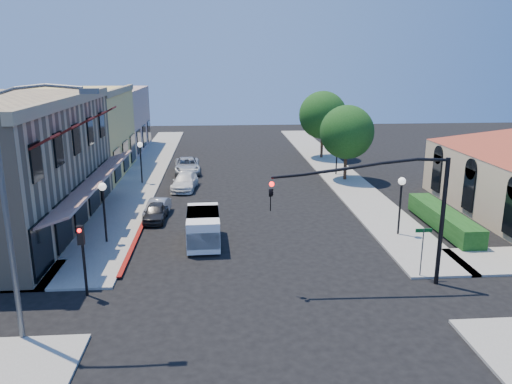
{
  "coord_description": "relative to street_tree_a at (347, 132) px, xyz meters",
  "views": [
    {
      "loc": [
        -2.03,
        -19.26,
        10.19
      ],
      "look_at": [
        0.11,
        9.01,
        2.6
      ],
      "focal_mm": 35.0,
      "sensor_mm": 36.0,
      "label": 1
    }
  ],
  "objects": [
    {
      "name": "hedge",
      "position": [
        2.9,
        -13.0,
        -4.19
      ],
      "size": [
        1.4,
        8.0,
        1.1
      ],
      "primitive_type": "cube",
      "color": "#164413",
      "rests_on": "ground"
    },
    {
      "name": "street_name_sign",
      "position": [
        -1.3,
        -19.8,
        -2.5
      ],
      "size": [
        0.8,
        0.06,
        2.5
      ],
      "color": "#595B5E",
      "rests_on": "ground"
    },
    {
      "name": "street_tree_b",
      "position": [
        0.0,
        10.0,
        0.35
      ],
      "size": [
        4.94,
        4.94,
        7.02
      ],
      "color": "#372116",
      "rests_on": "ground"
    },
    {
      "name": "lamppost_right_near",
      "position": [
        -0.3,
        -14.0,
        -1.46
      ],
      "size": [
        0.44,
        0.44,
        3.57
      ],
      "color": "black",
      "rests_on": "ground"
    },
    {
      "name": "sidewalk_left",
      "position": [
        -17.55,
        5.0,
        -4.13
      ],
      "size": [
        3.5,
        50.0,
        0.12
      ],
      "primitive_type": "cube",
      "color": "gray",
      "rests_on": "ground"
    },
    {
      "name": "street_tree_a",
      "position": [
        0.0,
        0.0,
        0.0
      ],
      "size": [
        4.56,
        4.56,
        6.48
      ],
      "color": "#372116",
      "rests_on": "ground"
    },
    {
      "name": "lamppost_left_near",
      "position": [
        -17.3,
        -14.0,
        -1.46
      ],
      "size": [
        0.44,
        0.44,
        3.57
      ],
      "color": "black",
      "rests_on": "ground"
    },
    {
      "name": "parked_car_a",
      "position": [
        -15.0,
        -10.0,
        -3.62
      ],
      "size": [
        1.48,
        3.42,
        1.15
      ],
      "primitive_type": "imported",
      "rotation": [
        0.0,
        0.0,
        -0.04
      ],
      "color": "black",
      "rests_on": "ground"
    },
    {
      "name": "curb_red_strip",
      "position": [
        -15.7,
        -14.0,
        -4.19
      ],
      "size": [
        0.25,
        10.0,
        0.06
      ],
      "primitive_type": "cube",
      "color": "maroon",
      "rests_on": "ground"
    },
    {
      "name": "cobra_streetlight",
      "position": [
        -17.95,
        -24.0,
        1.07
      ],
      "size": [
        3.6,
        0.25,
        9.31
      ],
      "color": "#595B5E",
      "rests_on": "ground"
    },
    {
      "name": "ground",
      "position": [
        -8.8,
        -22.0,
        -4.19
      ],
      "size": [
        120.0,
        120.0,
        0.0
      ],
      "primitive_type": "plane",
      "color": "black",
      "rests_on": "ground"
    },
    {
      "name": "white_van",
      "position": [
        -11.79,
        -14.46,
        -3.13
      ],
      "size": [
        1.93,
        4.18,
        1.83
      ],
      "color": "white",
      "rests_on": "ground"
    },
    {
      "name": "lamppost_left_far",
      "position": [
        -17.3,
        0.0,
        -1.46
      ],
      "size": [
        0.44,
        0.44,
        3.57
      ],
      "color": "black",
      "rests_on": "ground"
    },
    {
      "name": "parked_car_b",
      "position": [
        -15.0,
        -9.0,
        -3.64
      ],
      "size": [
        1.62,
        3.48,
        1.1
      ],
      "primitive_type": "imported",
      "rotation": [
        0.0,
        0.0,
        -0.14
      ],
      "color": "#B0B2B6",
      "rests_on": "ground"
    },
    {
      "name": "parked_car_d",
      "position": [
        -13.76,
        4.0,
        -3.51
      ],
      "size": [
        2.6,
        5.07,
        1.37
      ],
      "primitive_type": "imported",
      "rotation": [
        0.0,
        0.0,
        0.07
      ],
      "color": "silver",
      "rests_on": "ground"
    },
    {
      "name": "yellow_stucco_building",
      "position": [
        -24.3,
        4.0,
        -0.39
      ],
      "size": [
        10.0,
        12.0,
        7.6
      ],
      "primitive_type": "cube",
      "color": "#E9D369",
      "rests_on": "ground"
    },
    {
      "name": "secondary_signal",
      "position": [
        -16.8,
        -20.59,
        -1.88
      ],
      "size": [
        0.28,
        0.42,
        3.32
      ],
      "color": "black",
      "rests_on": "ground"
    },
    {
      "name": "pink_stucco_building",
      "position": [
        -24.3,
        16.0,
        -0.69
      ],
      "size": [
        10.0,
        12.0,
        7.0
      ],
      "primitive_type": "cube",
      "color": "tan",
      "rests_on": "ground"
    },
    {
      "name": "lamppost_right_far",
      "position": [
        -0.3,
        2.0,
        -1.46
      ],
      "size": [
        0.44,
        0.44,
        3.57
      ],
      "color": "black",
      "rests_on": "ground"
    },
    {
      "name": "sidewalk_right",
      "position": [
        -0.05,
        5.0,
        -4.13
      ],
      "size": [
        3.5,
        50.0,
        0.12
      ],
      "primitive_type": "cube",
      "color": "gray",
      "rests_on": "ground"
    },
    {
      "name": "parked_car_c",
      "position": [
        -13.6,
        -2.0,
        -3.56
      ],
      "size": [
        2.22,
        4.53,
        1.27
      ],
      "primitive_type": "imported",
      "rotation": [
        0.0,
        0.0,
        -0.11
      ],
      "color": "white",
      "rests_on": "ground"
    },
    {
      "name": "signal_mast_arm",
      "position": [
        -2.94,
        -20.5,
        -0.11
      ],
      "size": [
        8.01,
        0.39,
        6.0
      ],
      "color": "black",
      "rests_on": "ground"
    }
  ]
}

